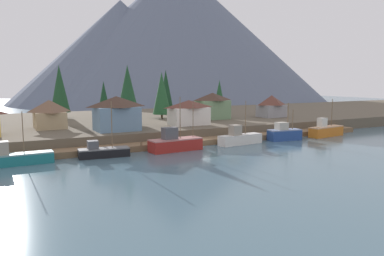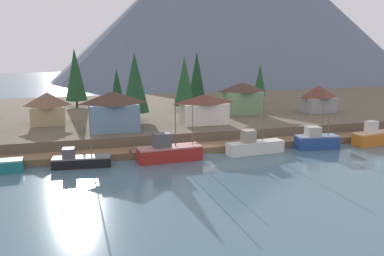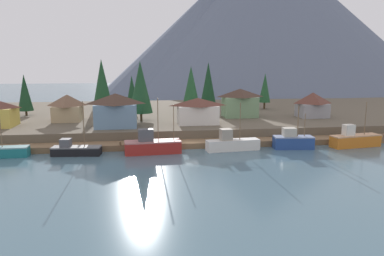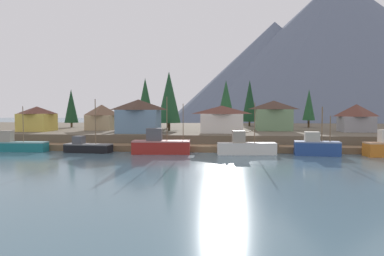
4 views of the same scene
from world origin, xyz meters
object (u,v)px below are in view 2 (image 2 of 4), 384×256
object	(u,v)px
conifer_mid_right	(184,81)
house_green	(242,98)
fishing_boat_black	(80,160)
fishing_boat_red	(169,152)
conifer_back_right	(75,75)
house_grey	(318,98)
fishing_boat_orange	(377,137)
conifer_centre	(135,82)
fishing_boat_white	(254,146)
fishing_boat_blue	(316,140)
conifer_near_left	(117,86)
conifer_near_right	(260,80)
house_tan	(48,108)
house_blue	(114,111)
house_white	(204,109)
conifer_back_left	(197,75)

from	to	relation	value
conifer_mid_right	house_green	bearing A→B (deg)	-36.29
fishing_boat_black	fishing_boat_red	bearing A→B (deg)	3.83
conifer_back_right	house_grey	bearing A→B (deg)	-24.58
fishing_boat_orange	conifer_centre	world-z (taller)	conifer_centre
conifer_mid_right	conifer_back_right	world-z (taller)	conifer_back_right
fishing_boat_orange	fishing_boat_white	bearing A→B (deg)	170.93
fishing_boat_blue	conifer_mid_right	size ratio (longest dim) A/B	0.65
conifer_near_left	fishing_boat_orange	bearing A→B (deg)	-37.72
house_grey	conifer_near_left	bearing A→B (deg)	164.32
house_green	conifer_near_left	size ratio (longest dim) A/B	0.85
fishing_boat_orange	conifer_near_right	size ratio (longest dim) A/B	0.98
fishing_boat_orange	conifer_near_left	bearing A→B (deg)	133.93
house_green	conifer_near_right	world-z (taller)	conifer_near_right
fishing_boat_red	house_tan	bearing A→B (deg)	125.19
conifer_near_right	fishing_boat_orange	bearing A→B (deg)	-82.35
conifer_mid_right	house_tan	bearing A→B (deg)	-163.34
house_blue	house_grey	distance (m)	43.77
fishing_boat_orange	house_green	distance (m)	26.92
house_green	fishing_boat_red	bearing A→B (deg)	-133.35
house_green	house_white	size ratio (longest dim) A/B	0.94
fishing_boat_orange	conifer_near_right	bearing A→B (deg)	89.30
conifer_back_right	house_green	bearing A→B (deg)	-31.04
fishing_boat_black	fishing_boat_blue	world-z (taller)	fishing_boat_black
fishing_boat_black	fishing_boat_orange	world-z (taller)	fishing_boat_black
fishing_boat_orange	conifer_back_left	distance (m)	45.78
fishing_boat_orange	conifer_mid_right	world-z (taller)	conifer_mid_right
house_tan	conifer_near_left	xyz separation A→B (m)	(13.31, 9.41, 2.67)
conifer_near_right	conifer_back_left	xyz separation A→B (m)	(-14.22, 5.71, 1.18)
house_white	conifer_centre	size ratio (longest dim) A/B	0.67
house_white	house_green	bearing A→B (deg)	37.95
house_blue	conifer_near_left	bearing A→B (deg)	81.93
conifer_back_left	conifer_back_right	world-z (taller)	conifer_back_right
fishing_boat_blue	conifer_back_right	size ratio (longest dim) A/B	0.56
conifer_near_right	conifer_centre	size ratio (longest dim) A/B	0.76
fishing_boat_red	house_white	bearing A→B (deg)	50.12
fishing_boat_blue	house_white	size ratio (longest dim) A/B	0.89
house_green	conifer_back_right	xyz separation A→B (m)	(-32.43, 19.51, 4.08)
house_white	conifer_back_right	bearing A→B (deg)	127.41
fishing_boat_red	house_blue	bearing A→B (deg)	114.86
fishing_boat_orange	house_white	xyz separation A→B (m)	(-26.04, 13.29, 3.93)
house_grey	fishing_boat_red	bearing A→B (deg)	-152.53
house_blue	conifer_mid_right	distance (m)	24.47
house_grey	house_tan	world-z (taller)	house_grey
fishing_boat_blue	conifer_near_left	size ratio (longest dim) A/B	0.81
fishing_boat_blue	conifer_back_left	xyz separation A→B (m)	(-7.56, 40.65, 7.98)
fishing_boat_black	house_tan	size ratio (longest dim) A/B	1.34
conifer_mid_right	conifer_centre	bearing A→B (deg)	-140.42
conifer_near_right	conifer_back_right	bearing A→B (deg)	171.79
house_white	house_tan	size ratio (longest dim) A/B	1.29
fishing_boat_orange	house_green	bearing A→B (deg)	116.28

